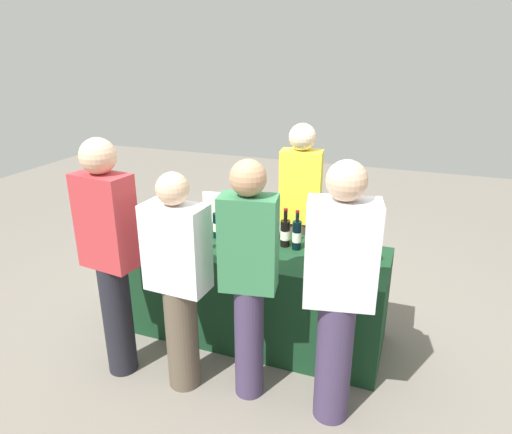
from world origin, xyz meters
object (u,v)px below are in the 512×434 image
object	(u,v)px
server_pouring	(300,210)
menu_board	(231,234)
wine_bottle_1	(218,225)
guest_1	(178,279)
guest_0	(110,252)
guest_2	(249,274)
wine_glass_2	(350,253)
wine_glass_1	(337,259)
guest_3	(339,290)
wine_bottle_0	(176,215)
ice_bucket	(360,250)
wine_bottle_2	(273,227)
wine_glass_0	(203,238)
wine_bottle_5	(342,241)
wine_bottle_3	(285,233)
wine_bottle_4	(297,235)

from	to	relation	value
server_pouring	menu_board	world-z (taller)	server_pouring
wine_bottle_1	server_pouring	bearing A→B (deg)	41.48
guest_1	guest_0	bearing A→B (deg)	-174.00
guest_1	guest_2	world-z (taller)	guest_2
wine_glass_2	guest_0	world-z (taller)	guest_0
menu_board	wine_glass_1	bearing A→B (deg)	-49.58
wine_glass_2	guest_3	bearing A→B (deg)	-87.18
wine_bottle_0	server_pouring	world-z (taller)	server_pouring
wine_glass_1	server_pouring	world-z (taller)	server_pouring
wine_bottle_1	guest_0	bearing A→B (deg)	-115.85
ice_bucket	guest_0	distance (m)	1.72
wine_bottle_2	ice_bucket	distance (m)	0.73
wine_glass_1	guest_0	size ratio (longest dim) A/B	0.08
wine_bottle_1	wine_glass_1	distance (m)	1.05
guest_0	guest_2	size ratio (longest dim) A/B	1.05
wine_bottle_0	wine_glass_1	bearing A→B (deg)	-12.72
wine_glass_0	server_pouring	xyz separation A→B (m)	(0.55, 0.75, 0.04)
wine_glass_0	wine_glass_1	world-z (taller)	wine_glass_0
wine_glass_1	wine_bottle_1	bearing A→B (deg)	165.75
wine_bottle_1	wine_glass_0	bearing A→B (deg)	-89.25
wine_bottle_5	wine_glass_1	size ratio (longest dim) A/B	2.45
wine_bottle_3	wine_bottle_5	world-z (taller)	wine_bottle_5
wine_glass_0	wine_glass_2	bearing A→B (deg)	5.22
wine_glass_0	guest_3	size ratio (longest dim) A/B	0.08
guest_3	wine_glass_2	bearing A→B (deg)	81.46
wine_glass_2	ice_bucket	xyz separation A→B (m)	(0.05, 0.08, -0.00)
guest_1	guest_3	bearing A→B (deg)	6.68
wine_bottle_0	guest_2	world-z (taller)	guest_2
wine_bottle_2	wine_glass_1	distance (m)	0.68
wine_bottle_2	guest_1	size ratio (longest dim) A/B	0.21
wine_bottle_2	guest_1	bearing A→B (deg)	-110.69
wine_bottle_3	guest_3	world-z (taller)	guest_3
wine_bottle_4	server_pouring	size ratio (longest dim) A/B	0.19
wine_bottle_4	menu_board	bearing A→B (deg)	137.48
wine_bottle_5	wine_bottle_3	bearing A→B (deg)	177.81
wine_bottle_0	menu_board	world-z (taller)	wine_bottle_0
wine_glass_1	server_pouring	size ratio (longest dim) A/B	0.08
wine_glass_1	wine_bottle_5	bearing A→B (deg)	93.01
guest_0	wine_bottle_2	bearing A→B (deg)	55.03
guest_0	guest_2	bearing A→B (deg)	13.16
wine_glass_0	wine_glass_1	size ratio (longest dim) A/B	1.09
wine_bottle_0	server_pouring	distance (m)	1.06
wine_bottle_0	menu_board	bearing A→B (deg)	77.91
wine_bottle_5	guest_1	world-z (taller)	guest_1
guest_1	wine_glass_2	bearing A→B (deg)	35.99
wine_bottle_4	guest_3	xyz separation A→B (m)	(0.46, -0.74, 0.02)
wine_bottle_0	server_pouring	xyz separation A→B (m)	(0.97, 0.42, 0.03)
wine_bottle_5	guest_3	bearing A→B (deg)	-81.02
wine_glass_0	guest_2	bearing A→B (deg)	-40.54
wine_bottle_0	guest_0	size ratio (longest dim) A/B	0.18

